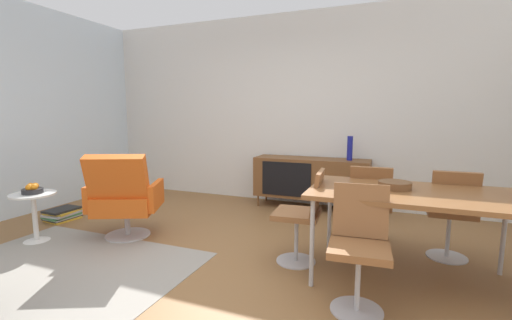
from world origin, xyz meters
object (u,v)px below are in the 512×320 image
at_px(side_table_round, 34,212).
at_px(dining_chair_near_window, 303,213).
at_px(dining_chair_back_left, 371,203).
at_px(dining_chair_back_right, 451,211).
at_px(wooden_bowl_on_table, 395,185).
at_px(vase_cobalt, 350,148).
at_px(lounge_chair_red, 124,196).
at_px(dining_chair_front_left, 359,243).
at_px(fruit_bowl, 32,189).
at_px(magazine_stack, 62,214).
at_px(dining_table, 414,197).
at_px(sideboard, 311,178).

bearing_deg(side_table_round, dining_chair_near_window, 10.97).
bearing_deg(dining_chair_back_left, dining_chair_back_right, 0.00).
bearing_deg(wooden_bowl_on_table, vase_cobalt, 107.78).
relative_size(wooden_bowl_on_table, lounge_chair_red, 0.27).
bearing_deg(dining_chair_back_right, dining_chair_back_left, -180.00).
bearing_deg(dining_chair_back_left, dining_chair_front_left, -90.29).
bearing_deg(wooden_bowl_on_table, dining_chair_back_right, 45.63).
relative_size(fruit_bowl, magazine_stack, 0.48).
relative_size(dining_table, lounge_chair_red, 1.69).
height_order(sideboard, dining_table, dining_table).
distance_m(dining_table, wooden_bowl_on_table, 0.17).
distance_m(sideboard, magazine_stack, 3.32).
height_order(lounge_chair_red, fruit_bowl, lounge_chair_red).
xyz_separation_m(dining_chair_front_left, dining_chair_back_right, (0.71, 1.12, 0.00)).
distance_m(dining_chair_near_window, side_table_round, 2.82).
relative_size(side_table_round, magazine_stack, 1.26).
height_order(vase_cobalt, dining_table, vase_cobalt).
bearing_deg(dining_chair_back_right, dining_table, -122.13).
bearing_deg(side_table_round, dining_chair_front_left, -0.48).
distance_m(dining_chair_near_window, dining_chair_back_left, 0.77).
distance_m(sideboard, lounge_chair_red, 2.50).
height_order(vase_cobalt, dining_chair_back_right, vase_cobalt).
bearing_deg(dining_chair_front_left, sideboard, 110.32).
relative_size(dining_chair_front_left, magazine_stack, 2.07).
height_order(vase_cobalt, dining_chair_front_left, vase_cobalt).
xyz_separation_m(sideboard, dining_chair_near_window, (0.35, -1.82, 0.03)).
relative_size(dining_chair_back_left, magazine_stack, 2.07).
height_order(dining_chair_near_window, dining_chair_back_right, same).
xyz_separation_m(wooden_bowl_on_table, side_table_round, (-3.51, -0.58, -0.45)).
bearing_deg(fruit_bowl, lounge_chair_red, 27.47).
distance_m(dining_chair_back_left, lounge_chair_red, 2.57).
bearing_deg(lounge_chair_red, dining_chair_back_right, 11.78).
xyz_separation_m(vase_cobalt, lounge_chair_red, (-2.12, -1.93, -0.42)).
height_order(lounge_chair_red, side_table_round, lounge_chair_red).
distance_m(side_table_round, magazine_stack, 0.79).
height_order(sideboard, dining_chair_front_left, dining_chair_front_left).
bearing_deg(fruit_bowl, sideboard, 44.21).
distance_m(dining_table, fruit_bowl, 3.69).
bearing_deg(dining_chair_front_left, vase_cobalt, 98.53).
distance_m(dining_table, dining_chair_near_window, 0.92).
height_order(wooden_bowl_on_table, side_table_round, wooden_bowl_on_table).
xyz_separation_m(dining_chair_back_right, fruit_bowl, (-4.01, -1.09, 0.09)).
xyz_separation_m(side_table_round, fruit_bowl, (0.00, 0.00, 0.24)).
xyz_separation_m(sideboard, dining_chair_back_left, (0.89, -1.26, 0.03)).
relative_size(lounge_chair_red, magazine_stack, 2.29).
bearing_deg(dining_chair_back_right, side_table_round, -164.77).
bearing_deg(fruit_bowl, dining_chair_near_window, 10.96).
bearing_deg(magazine_stack, side_table_round, -57.81).
relative_size(dining_chair_near_window, magazine_stack, 2.07).
distance_m(dining_table, side_table_round, 3.71).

